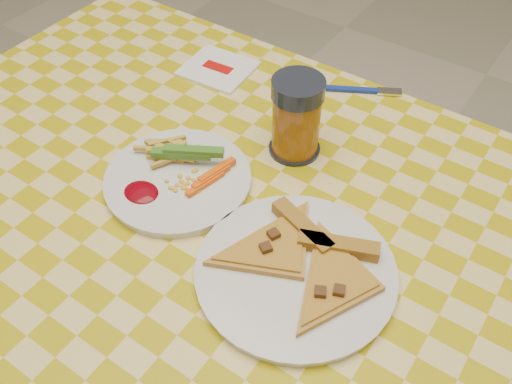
# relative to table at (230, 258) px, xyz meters

# --- Properties ---
(table) EXTENTS (1.28, 0.88, 0.76)m
(table) POSITION_rel_table_xyz_m (0.00, 0.00, 0.00)
(table) COLOR white
(table) RESTS_ON ground
(plate_left) EXTENTS (0.23, 0.23, 0.01)m
(plate_left) POSITION_rel_table_xyz_m (-0.12, 0.03, 0.08)
(plate_left) COLOR white
(plate_left) RESTS_ON table
(plate_right) EXTENTS (0.33, 0.33, 0.01)m
(plate_right) POSITION_rel_table_xyz_m (0.12, -0.02, 0.08)
(plate_right) COLOR white
(plate_right) RESTS_ON table
(fries_veggies) EXTENTS (0.17, 0.16, 0.04)m
(fries_veggies) POSITION_rel_table_xyz_m (-0.13, 0.04, 0.10)
(fries_veggies) COLOR gold
(fries_veggies) RESTS_ON plate_left
(pizza_slices) EXTENTS (0.29, 0.25, 0.02)m
(pizza_slices) POSITION_rel_table_xyz_m (0.13, -0.00, 0.09)
(pizza_slices) COLOR gold
(pizza_slices) RESTS_ON plate_right
(drink_glass) EXTENTS (0.08, 0.08, 0.14)m
(drink_glass) POSITION_rel_table_xyz_m (-0.01, 0.20, 0.14)
(drink_glass) COLOR black
(drink_glass) RESTS_ON table
(napkin) EXTENTS (0.13, 0.13, 0.01)m
(napkin) POSITION_rel_table_xyz_m (-0.25, 0.31, 0.08)
(napkin) COLOR white
(napkin) RESTS_ON table
(fork) EXTENTS (0.13, 0.08, 0.01)m
(fork) POSITION_rel_table_xyz_m (0.01, 0.40, 0.08)
(fork) COLOR navy
(fork) RESTS_ON table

